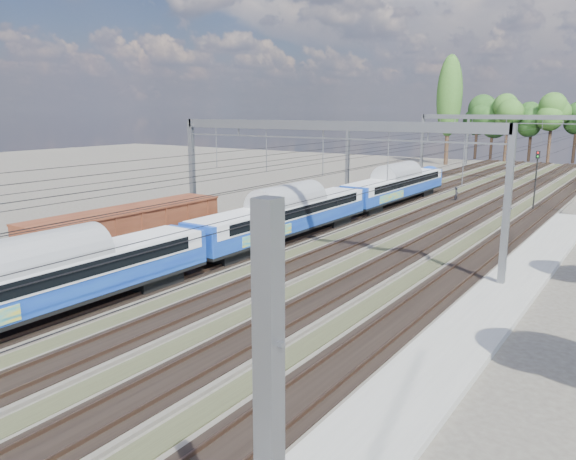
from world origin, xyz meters
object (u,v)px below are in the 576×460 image
Objects in this scene: freight_boxcar at (129,233)px; signal_near at (513,167)px; worker at (456,195)px; signal_far at (536,174)px; emu_train at (284,210)px.

signal_near reaches higher than freight_boxcar.
freight_boxcar is 2.61× the size of signal_near.
worker is 8.58m from signal_far.
freight_boxcar reaches higher than worker.
freight_boxcar is at bearing -98.32° from signal_near.
worker is at bearing -109.91° from signal_near.
emu_train is at bearing 168.09° from worker.
signal_near is (3.91, 7.28, 2.54)m from worker.
signal_near is (13.07, 43.57, 1.18)m from freight_boxcar.
freight_boxcar is at bearing -117.47° from signal_far.
emu_train is 27.43m from signal_far.
signal_near is 0.91× the size of signal_far.
emu_train is 4.39× the size of freight_boxcar.
signal_far is (7.96, -1.39, 2.88)m from worker.
emu_train reaches higher than freight_boxcar.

